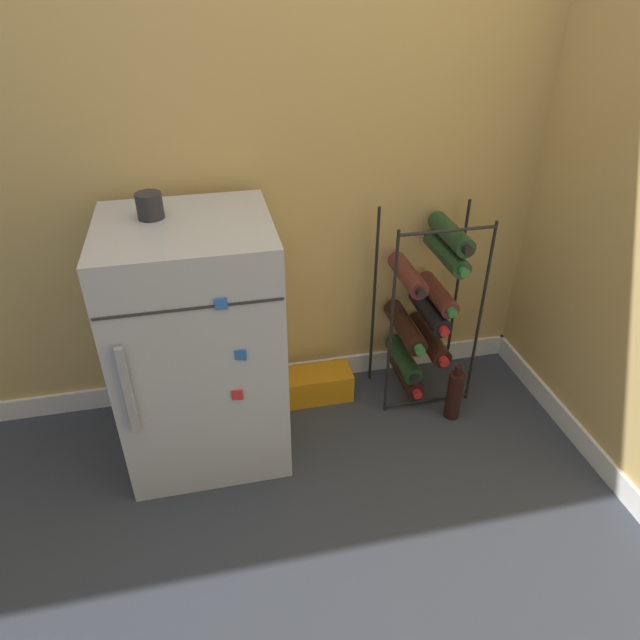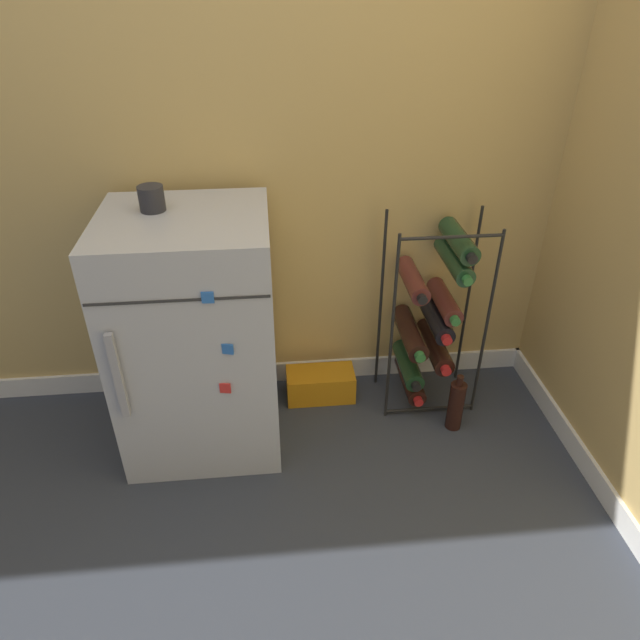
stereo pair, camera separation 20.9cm
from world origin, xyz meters
name	(u,v)px [view 2 (the right image)]	position (x,y,z in m)	size (l,w,h in m)	color
ground_plane	(298,488)	(0.00, 0.00, 0.00)	(14.00, 14.00, 0.00)	#333842
wall_back	(278,77)	(0.00, 0.66, 1.24)	(7.08, 0.07, 2.50)	tan
mini_fridge	(197,336)	(-0.33, 0.33, 0.45)	(0.54, 0.53, 0.89)	#B7BABF
wine_rack	(429,318)	(0.55, 0.45, 0.39)	(0.37, 0.33, 0.80)	black
soda_box	(320,384)	(0.13, 0.49, 0.06)	(0.28, 0.14, 0.12)	orange
fridge_top_cup	(152,198)	(-0.42, 0.39, 0.93)	(0.08, 0.08, 0.08)	#28282D
loose_bottle_floor	(456,405)	(0.63, 0.25, 0.11)	(0.06, 0.06, 0.25)	black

